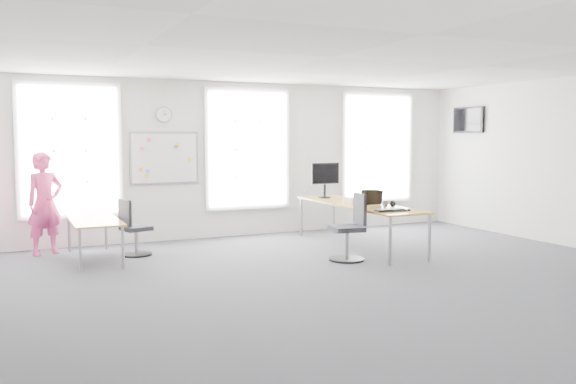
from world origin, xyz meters
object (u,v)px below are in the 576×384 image
desk_left (94,222)px  desk_right (358,206)px  headphones (389,204)px  monitor (325,177)px  person (45,203)px  chair_right (350,231)px  chair_left (133,231)px  keyboard (390,210)px

desk_left → desk_right: bearing=-10.2°
desk_right → headphones: bearing=-76.0°
desk_right → monitor: monitor is taller
person → monitor: 5.01m
monitor → desk_right: bearing=-90.9°
chair_right → chair_left: bearing=-110.5°
chair_left → headphones: 4.24m
desk_left → chair_left: chair_left is taller
desk_right → monitor: 1.22m
chair_right → monitor: monitor is taller
headphones → chair_right: bearing=-156.1°
desk_right → person: 5.28m
chair_right → keyboard: bearing=77.6°
desk_right → monitor: bearing=92.6°
desk_right → chair_left: chair_left is taller
desk_right → person: size_ratio=1.88×
chair_right → headphones: size_ratio=5.34×
keyboard → chair_right: bearing=165.5°
desk_right → chair_left: 3.86m
headphones → desk_right: bearing=112.1°
desk_left → chair_right: size_ratio=1.71×
chair_right → chair_left: size_ratio=1.13×
person → keyboard: bearing=-52.6°
keyboard → headphones: (0.30, 0.49, 0.04)m
desk_right → desk_left: size_ratio=1.76×
person → monitor: person is taller
desk_left → person: size_ratio=1.06×
monitor → person: bearing=171.1°
desk_left → person: (-0.66, 0.81, 0.24)m
desk_left → chair_left: size_ratio=1.94×
desk_left → keyboard: (4.25, -1.96, 0.18)m
desk_left → chair_right: chair_right is taller
desk_right → chair_left: (-3.75, 0.86, -0.32)m
desk_left → monitor: bearing=4.6°
keyboard → headphones: size_ratio=2.51×
keyboard → person: bearing=158.4°
desk_right → chair_right: 1.20m
desk_right → desk_left: bearing=169.8°
desk_right → chair_right: chair_right is taller
person → monitor: (4.98, -0.47, 0.33)m
keyboard → headphones: headphones is taller
desk_right → keyboard: (-0.12, -1.17, 0.06)m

